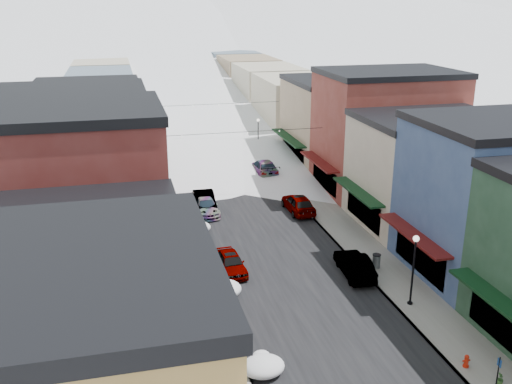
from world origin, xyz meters
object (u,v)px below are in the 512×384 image
car_dark_hatch (205,201)px  streetlamp_near (414,262)px  car_silver_sedan (231,262)px  fire_hydrant (466,361)px  car_green_sedan (355,265)px  trash_can (376,261)px

car_dark_hatch → streetlamp_near: (9.46, -19.64, 2.19)m
car_silver_sedan → streetlamp_near: 12.15m
car_silver_sedan → fire_hydrant: bearing=-58.4°
car_silver_sedan → fire_hydrant: (9.32, -13.40, -0.23)m
car_silver_sedan → car_green_sedan: (7.96, -2.44, 0.07)m
car_green_sedan → trash_can: bearing=-161.9°
car_silver_sedan → car_dark_hatch: bearing=86.0°
streetlamp_near → trash_can: bearing=88.5°
fire_hydrant → streetlamp_near: streetlamp_near is taller
fire_hydrant → trash_can: trash_can is taller
car_silver_sedan → trash_can: 9.96m
trash_can → car_silver_sedan: bearing=168.4°
car_dark_hatch → car_green_sedan: size_ratio=1.02×
car_dark_hatch → car_green_sedan: bearing=-61.3°
car_dark_hatch → trash_can: 17.45m
fire_hydrant → car_green_sedan: bearing=97.0°
car_dark_hatch → streetlamp_near: streetlamp_near is taller
trash_can → streetlamp_near: bearing=-91.5°
car_dark_hatch → fire_hydrant: size_ratio=6.88×
car_silver_sedan → streetlamp_near: streetlamp_near is taller
car_dark_hatch → fire_hydrant: (9.15, -25.98, -0.31)m
car_silver_sedan → trash_can: (9.76, -2.00, -0.05)m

